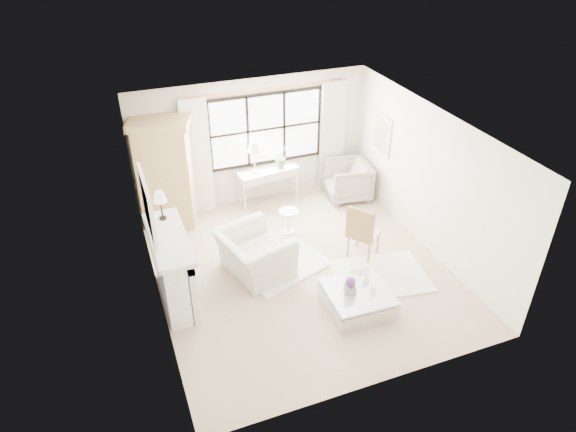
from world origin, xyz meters
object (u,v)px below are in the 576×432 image
at_px(club_armchair, 254,254).
at_px(coffee_table, 357,300).
at_px(armoire, 165,173).
at_px(console_table, 268,186).

distance_m(club_armchair, coffee_table, 1.97).
relative_size(armoire, coffee_table, 2.16).
bearing_deg(armoire, club_armchair, -44.73).
bearing_deg(club_armchair, coffee_table, -154.82).
relative_size(club_armchair, coffee_table, 1.18).
distance_m(armoire, coffee_table, 4.48).
height_order(armoire, club_armchair, armoire).
height_order(armoire, coffee_table, armoire).
xyz_separation_m(armoire, coffee_table, (2.35, -3.70, -0.96)).
relative_size(console_table, club_armchair, 1.10).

